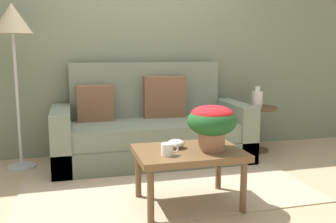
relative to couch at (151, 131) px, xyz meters
name	(u,v)px	position (x,y,z in m)	size (l,w,h in m)	color
ground_plane	(166,188)	(-0.06, -0.88, -0.33)	(14.00, 14.00, 0.00)	tan
wall_back	(137,29)	(-0.06, 0.46, 1.12)	(6.40, 0.12, 2.90)	slate
area_rug	(161,180)	(-0.06, -0.70, -0.32)	(2.50, 1.69, 0.01)	tan
couch	(151,131)	(0.00, 0.00, 0.00)	(2.11, 0.86, 1.07)	#626B59
coffee_table	(189,157)	(0.02, -1.28, 0.07)	(0.82, 0.60, 0.45)	brown
side_table	(257,121)	(1.32, 0.03, 0.05)	(0.45, 0.45, 0.54)	#4C331E
floor_lamp	(13,29)	(-1.36, 0.04, 1.09)	(0.38, 0.38, 1.66)	#B2B2B7
potted_plant	(212,121)	(0.20, -1.32, 0.34)	(0.38, 0.38, 0.35)	#A36B4C
coffee_mug	(167,150)	(-0.18, -1.40, 0.17)	(0.13, 0.09, 0.09)	white
snack_bowl	(176,143)	(-0.06, -1.21, 0.16)	(0.14, 0.14, 0.07)	silver
table_vase	(257,98)	(1.30, 0.02, 0.32)	(0.12, 0.12, 0.25)	silver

